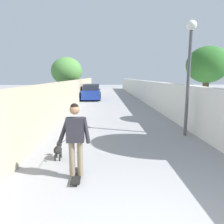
% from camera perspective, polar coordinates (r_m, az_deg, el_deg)
% --- Properties ---
extents(ground_plane, '(80.00, 80.00, 0.00)m').
position_cam_1_polar(ground_plane, '(16.45, 0.07, 1.90)').
color(ground_plane, gray).
extents(wall_left, '(48.00, 0.30, 1.98)m').
position_cam_1_polar(wall_left, '(14.52, -11.64, 4.57)').
color(wall_left, tan).
rests_on(wall_left, ground).
extents(fence_right, '(48.00, 0.30, 1.90)m').
position_cam_1_polar(fence_right, '(14.82, 12.23, 4.49)').
color(fence_right, silver).
rests_on(fence_right, ground).
extents(tree_right_mid, '(1.94, 1.94, 3.68)m').
position_cam_1_polar(tree_right_mid, '(10.97, 24.88, 11.57)').
color(tree_right_mid, '#473523').
rests_on(tree_right_mid, ground).
extents(tree_left_far, '(3.08, 3.08, 4.17)m').
position_cam_1_polar(tree_left_far, '(21.60, -12.44, 10.99)').
color(tree_left_far, brown).
rests_on(tree_left_far, ground).
extents(lamp_post, '(0.36, 0.36, 4.27)m').
position_cam_1_polar(lamp_post, '(8.32, 20.71, 13.68)').
color(lamp_post, '#4C4C51').
rests_on(lamp_post, ground).
extents(skateboard, '(0.81, 0.23, 0.08)m').
position_cam_1_polar(skateboard, '(4.93, -9.78, -16.98)').
color(skateboard, black).
rests_on(skateboard, ground).
extents(person_skateboarder, '(0.23, 0.71, 1.63)m').
position_cam_1_polar(person_skateboarder, '(4.58, -10.14, -6.06)').
color(person_skateboarder, '#726651').
rests_on(person_skateboarder, skateboard).
extents(dog, '(1.45, 0.78, 1.06)m').
position_cam_1_polar(dog, '(6.01, -14.71, -9.99)').
color(dog, black).
rests_on(dog, ground).
extents(car_near, '(4.23, 1.80, 1.54)m').
position_cam_1_polar(car_near, '(20.68, -5.68, 5.48)').
color(car_near, navy).
rests_on(car_near, ground).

